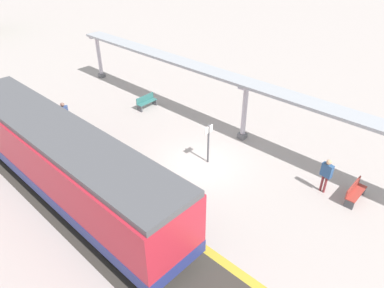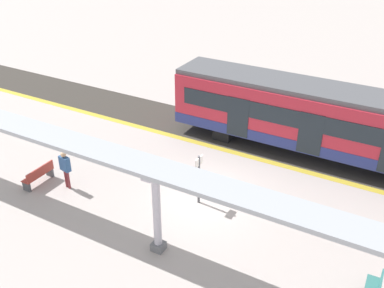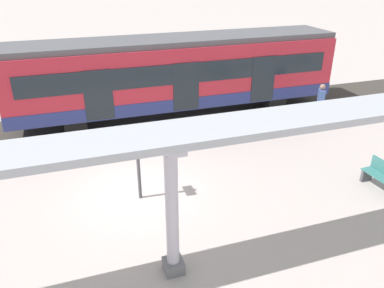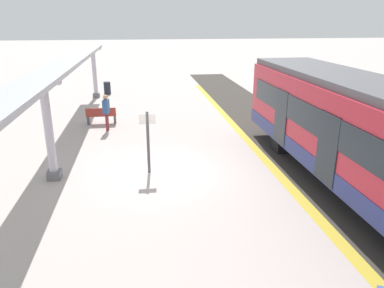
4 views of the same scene
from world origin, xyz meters
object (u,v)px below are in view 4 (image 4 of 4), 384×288
at_px(canopy_pillar_nearest, 94,73).
at_px(passenger_by_the_benches, 106,108).
at_px(canopy_pillar_second, 49,131).
at_px(trash_bin, 107,88).
at_px(train_near_carriage, 371,142).
at_px(platform_info_sign, 148,136).
at_px(bench_near_end, 101,116).

distance_m(canopy_pillar_nearest, passenger_by_the_benches, 8.37).
distance_m(canopy_pillar_second, trash_bin, 14.93).
xyz_separation_m(train_near_carriage, platform_info_sign, (6.23, -3.01, -0.51)).
relative_size(canopy_pillar_nearest, canopy_pillar_second, 1.00).
relative_size(train_near_carriage, platform_info_sign, 6.48).
bearing_deg(canopy_pillar_nearest, passenger_by_the_benches, 99.35).
height_order(canopy_pillar_second, bench_near_end, canopy_pillar_second).
relative_size(canopy_pillar_second, trash_bin, 3.77).
distance_m(trash_bin, passenger_by_the_benches, 9.37).
height_order(bench_near_end, trash_bin, trash_bin).
height_order(bench_near_end, platform_info_sign, platform_info_sign).
bearing_deg(trash_bin, canopy_pillar_nearest, 57.87).
height_order(canopy_pillar_nearest, bench_near_end, canopy_pillar_nearest).
xyz_separation_m(canopy_pillar_second, trash_bin, (-0.68, -14.87, -1.25)).
bearing_deg(canopy_pillar_nearest, train_near_carriage, 119.46).
distance_m(canopy_pillar_second, passenger_by_the_benches, 5.74).
bearing_deg(platform_info_sign, passenger_by_the_benches, -71.35).
distance_m(train_near_carriage, bench_near_end, 12.95).
height_order(train_near_carriage, canopy_pillar_nearest, train_near_carriage).
height_order(train_near_carriage, canopy_pillar_second, train_near_carriage).
height_order(train_near_carriage, bench_near_end, train_near_carriage).
bearing_deg(train_near_carriage, passenger_by_the_benches, -46.30).
bearing_deg(canopy_pillar_nearest, trash_bin, -122.13).
xyz_separation_m(canopy_pillar_nearest, canopy_pillar_second, (0.00, 13.79, 0.00)).
bearing_deg(bench_near_end, canopy_pillar_nearest, -82.08).
distance_m(canopy_pillar_second, platform_info_sign, 3.21).
distance_m(canopy_pillar_nearest, platform_info_sign, 14.04).
xyz_separation_m(trash_bin, platform_info_sign, (-2.51, 14.75, 0.89)).
bearing_deg(platform_info_sign, trash_bin, -80.34).
bearing_deg(platform_info_sign, canopy_pillar_nearest, -76.87).
bearing_deg(trash_bin, platform_info_sign, 99.66).
bearing_deg(passenger_by_the_benches, bench_near_end, -73.06).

